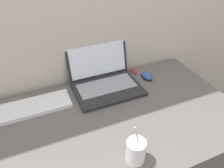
# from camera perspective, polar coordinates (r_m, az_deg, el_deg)

# --- Properties ---
(desk) EXTENTS (1.33, 0.74, 0.74)m
(desk) POSITION_cam_1_polar(r_m,az_deg,el_deg) (1.37, -0.27, -19.98)
(desk) COLOR #5B5651
(desk) RESTS_ON ground_plane
(laptop) EXTENTS (0.38, 0.33, 0.24)m
(laptop) POSITION_cam_1_polar(r_m,az_deg,el_deg) (1.27, -1.99, 1.41)
(laptop) COLOR #232326
(laptop) RESTS_ON desk
(drink_cup) EXTENTS (0.08, 0.08, 0.21)m
(drink_cup) POSITION_cam_1_polar(r_m,az_deg,el_deg) (0.90, 6.26, -16.93)
(drink_cup) COLOR white
(drink_cup) RESTS_ON desk
(computer_mouse) EXTENTS (0.06, 0.10, 0.03)m
(computer_mouse) POSITION_cam_1_polar(r_m,az_deg,el_deg) (1.38, 9.08, 2.09)
(computer_mouse) COLOR black
(computer_mouse) RESTS_ON desk
(external_keyboard) EXTENTS (0.46, 0.15, 0.02)m
(external_keyboard) POSITION_cam_1_polar(r_m,az_deg,el_deg) (1.21, -21.64, -6.02)
(external_keyboard) COLOR silver
(external_keyboard) RESTS_ON desk
(usb_stick) EXTENTS (0.02, 0.06, 0.01)m
(usb_stick) POSITION_cam_1_polar(r_m,az_deg,el_deg) (1.43, 5.75, 3.23)
(usb_stick) COLOR #B2261E
(usb_stick) RESTS_ON desk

